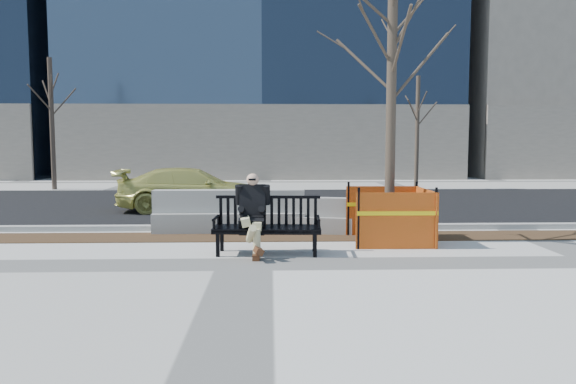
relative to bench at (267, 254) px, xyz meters
name	(u,v)px	position (x,y,z in m)	size (l,w,h in m)	color
ground	(245,264)	(-0.37, -0.82, 0.00)	(120.00, 120.00, 0.00)	beige
mulch_strip	(250,237)	(-0.37, 1.78, 0.00)	(40.00, 1.20, 0.02)	#47301C
asphalt_street	(257,204)	(-0.37, 7.98, 0.00)	(60.00, 10.40, 0.01)	black
curb	(252,227)	(-0.37, 2.73, 0.06)	(60.00, 0.25, 0.12)	#9E9B93
bench	(267,254)	(0.00, 0.00, 0.00)	(1.99, 0.72, 1.06)	black
seated_man	(253,253)	(-0.27, 0.07, 0.00)	(0.62, 1.04, 1.45)	black
tree_fence	(389,242)	(2.49, 1.12, 0.00)	(2.37, 2.37, 5.93)	#ED561C
sedan	(193,211)	(-2.24, 6.31, 0.00)	(1.78, 4.39, 1.27)	#BCB855
jersey_barrier_left	(229,232)	(-0.88, 2.47, 0.00)	(3.40, 0.68, 0.97)	#9C9A92
jersey_barrier_right	(291,232)	(0.52, 2.42, 0.00)	(2.82, 0.56, 0.81)	gray
far_tree_left	(55,189)	(-9.21, 13.76, 0.00)	(2.23, 2.23, 6.02)	#46382D
far_tree_right	(416,189)	(6.35, 13.40, 0.00)	(1.93, 1.93, 5.21)	#4D3F31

